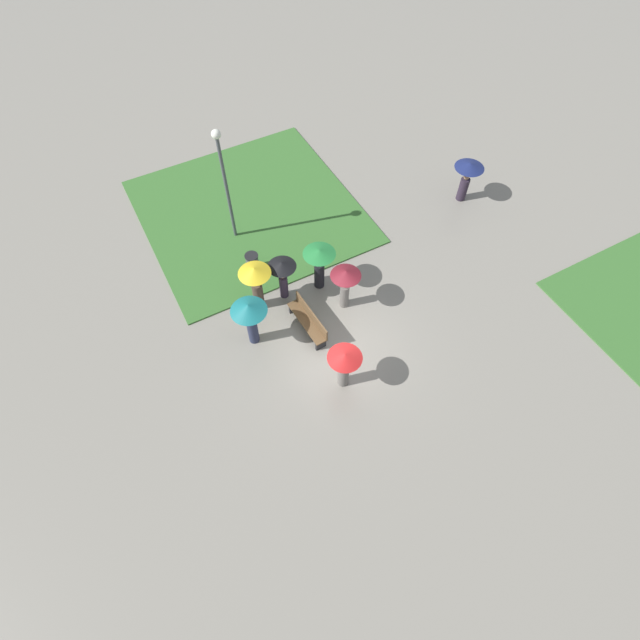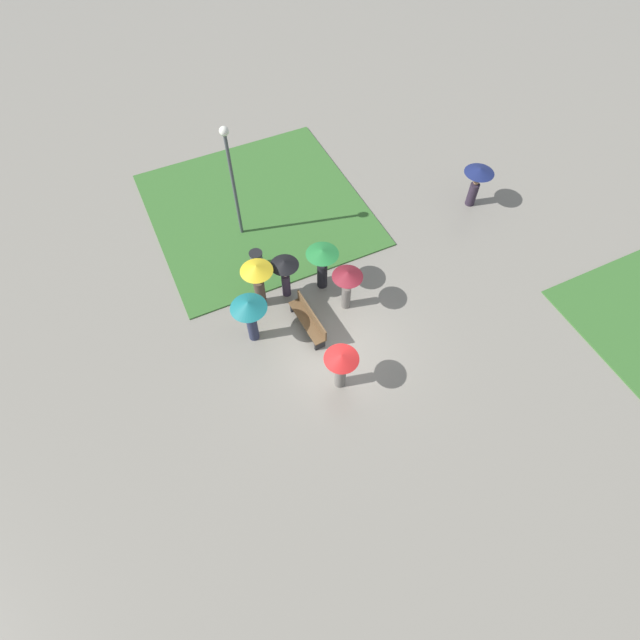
# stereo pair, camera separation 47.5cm
# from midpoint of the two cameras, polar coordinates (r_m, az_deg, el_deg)

# --- Properties ---
(ground_plane) EXTENTS (90.00, 90.00, 0.00)m
(ground_plane) POSITION_cam_midpoint_polar(r_m,az_deg,el_deg) (16.60, 1.30, -3.28)
(ground_plane) COLOR gray
(lawn_patch_near) EXTENTS (8.33, 8.23, 0.06)m
(lawn_patch_near) POSITION_cam_midpoint_polar(r_m,az_deg,el_deg) (20.98, -8.73, 12.21)
(lawn_patch_near) COLOR #386B2D
(lawn_patch_near) RESTS_ON ground_plane
(park_bench) EXTENTS (1.99, 0.53, 0.90)m
(park_bench) POSITION_cam_midpoint_polar(r_m,az_deg,el_deg) (16.66, -2.11, 0.00)
(park_bench) COLOR brown
(park_bench) RESTS_ON ground_plane
(lamp_post) EXTENTS (0.32, 0.32, 4.71)m
(lamp_post) POSITION_cam_midpoint_polar(r_m,az_deg,el_deg) (18.12, -11.71, 16.03)
(lamp_post) COLOR #474C51
(lamp_post) RESTS_ON ground_plane
(trash_bin) EXTENTS (0.50, 0.50, 0.79)m
(trash_bin) POSITION_cam_midpoint_polar(r_m,az_deg,el_deg) (18.51, -8.46, 6.47)
(trash_bin) COLOR #4C4C51
(trash_bin) RESTS_ON ground_plane
(crowd_person_red) EXTENTS (1.06, 1.06, 1.72)m
(crowd_person_red) POSITION_cam_midpoint_polar(r_m,az_deg,el_deg) (14.92, 1.89, -4.93)
(crowd_person_red) COLOR slate
(crowd_person_red) RESTS_ON ground_plane
(crowd_person_teal) EXTENTS (1.17, 1.17, 1.95)m
(crowd_person_teal) POSITION_cam_midpoint_polar(r_m,az_deg,el_deg) (15.74, -8.91, 0.66)
(crowd_person_teal) COLOR #282D47
(crowd_person_teal) RESTS_ON ground_plane
(crowd_person_green) EXTENTS (1.13, 1.13, 1.84)m
(crowd_person_green) POSITION_cam_midpoint_polar(r_m,az_deg,el_deg) (17.18, -0.88, 6.71)
(crowd_person_green) COLOR black
(crowd_person_green) RESTS_ON ground_plane
(crowd_person_yellow) EXTENTS (1.09, 1.09, 2.00)m
(crowd_person_yellow) POSITION_cam_midpoint_polar(r_m,az_deg,el_deg) (16.64, -8.18, 4.55)
(crowd_person_yellow) COLOR #47382D
(crowd_person_yellow) RESTS_ON ground_plane
(crowd_person_black) EXTENTS (0.98, 0.98, 1.75)m
(crowd_person_black) POSITION_cam_midpoint_polar(r_m,az_deg,el_deg) (16.95, -5.13, 5.47)
(crowd_person_black) COLOR #2D2333
(crowd_person_black) RESTS_ON ground_plane
(crowd_person_maroon) EXTENTS (1.03, 1.03, 1.81)m
(crowd_person_maroon) POSITION_cam_midpoint_polar(r_m,az_deg,el_deg) (16.58, 2.10, 4.53)
(crowd_person_maroon) COLOR slate
(crowd_person_maroon) RESTS_ON ground_plane
(lone_walker_far_path) EXTENTS (1.17, 1.17, 1.77)m
(lone_walker_far_path) POSITION_cam_midpoint_polar(r_m,az_deg,el_deg) (21.27, 15.86, 15.75)
(lone_walker_far_path) COLOR #2D2333
(lone_walker_far_path) RESTS_ON ground_plane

